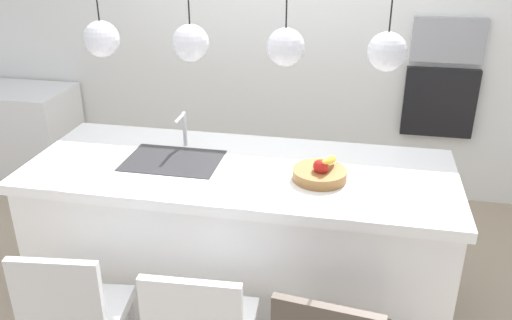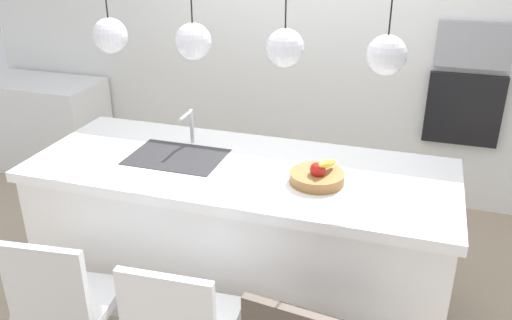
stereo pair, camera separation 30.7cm
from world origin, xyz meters
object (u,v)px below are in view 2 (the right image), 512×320
Objects in this scene: oven at (463,109)px; chair_near at (64,300)px; microwave at (474,45)px; fruit_bowl at (318,175)px.

chair_near is at bearing -127.11° from oven.
chair_near is (-1.89, -2.49, -0.37)m from oven.
microwave is 3.25m from chair_near.
oven reaches higher than chair_near.
oven is (0.00, 0.00, -0.50)m from microwave.
microwave is 0.61× the size of chair_near.
microwave is at bearing 64.08° from fruit_bowl.
microwave reaches higher than oven.
fruit_bowl is 1.44m from chair_near.
microwave is 0.50m from oven.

